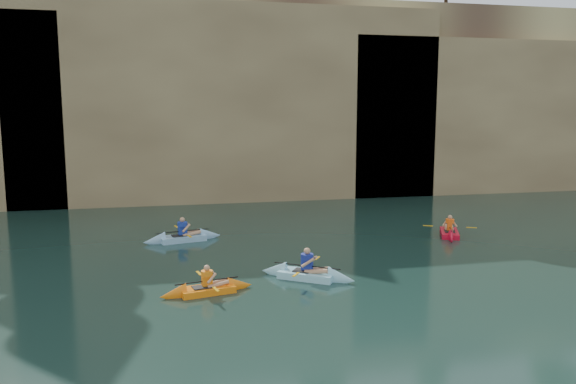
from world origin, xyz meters
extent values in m
cube|color=tan|center=(0.00, 30.00, 6.00)|extent=(70.00, 16.00, 12.00)
cube|color=#98885C|center=(2.00, 22.60, 5.70)|extent=(24.00, 2.40, 11.40)
cube|color=#98885C|center=(22.00, 22.60, 4.92)|extent=(26.00, 2.40, 9.84)
cube|color=black|center=(-4.00, 21.95, 1.60)|extent=(3.50, 1.00, 3.20)
cube|color=black|center=(10.00, 21.95, 2.25)|extent=(5.00, 1.00, 4.50)
cube|color=orange|center=(-0.89, 6.09, 0.12)|extent=(2.22, 1.10, 0.23)
cone|color=orange|center=(0.09, 6.30, 0.12)|extent=(0.87, 0.78, 0.63)
cone|color=orange|center=(-1.86, 5.87, 0.12)|extent=(0.87, 0.78, 0.63)
cube|color=black|center=(-1.03, 6.06, 0.20)|extent=(0.62, 0.50, 0.04)
cube|color=orange|center=(-0.89, 6.09, 0.45)|extent=(0.32, 0.24, 0.42)
sphere|color=tan|center=(-0.89, 6.09, 0.75)|extent=(0.18, 0.18, 0.18)
cylinder|color=black|center=(-0.89, 6.09, 0.37)|extent=(1.84, 0.44, 0.04)
cube|color=gold|center=(-1.06, 6.91, 0.37)|extent=(0.17, 0.43, 0.02)
cube|color=gold|center=(-0.71, 5.27, 0.37)|extent=(0.17, 0.43, 0.02)
cube|color=#92DBF4|center=(2.28, 6.83, 0.14)|extent=(2.41, 1.98, 0.27)
cone|color=#92DBF4|center=(3.21, 6.20, 0.14)|extent=(1.11, 1.09, 0.74)
cone|color=#92DBF4|center=(1.35, 7.46, 0.14)|extent=(1.11, 1.09, 0.74)
cube|color=black|center=(2.16, 6.91, 0.24)|extent=(0.71, 0.69, 0.04)
cube|color=navy|center=(2.28, 6.83, 0.53)|extent=(0.40, 0.37, 0.50)
sphere|color=tan|center=(2.28, 6.83, 0.88)|extent=(0.21, 0.21, 0.21)
cylinder|color=black|center=(2.28, 6.83, 0.41)|extent=(1.83, 1.26, 0.04)
cube|color=gold|center=(2.84, 7.65, 0.41)|extent=(0.30, 0.39, 0.02)
cube|color=gold|center=(1.72, 6.00, 0.41)|extent=(0.30, 0.39, 0.02)
cube|color=red|center=(9.62, 11.34, 0.12)|extent=(1.57, 2.38, 0.24)
cone|color=red|center=(10.07, 12.32, 0.12)|extent=(0.94, 1.01, 0.66)
cone|color=red|center=(9.18, 10.35, 0.12)|extent=(0.94, 1.01, 0.66)
cube|color=black|center=(9.56, 11.20, 0.21)|extent=(0.60, 0.67, 0.04)
cube|color=#F75E14|center=(9.62, 11.34, 0.47)|extent=(0.30, 0.35, 0.44)
sphere|color=tan|center=(9.62, 11.34, 0.79)|extent=(0.19, 0.19, 0.19)
cylinder|color=black|center=(9.62, 11.34, 0.38)|extent=(0.84, 1.80, 0.04)
cube|color=gold|center=(8.82, 11.70, 0.38)|extent=(0.42, 0.25, 0.02)
cube|color=gold|center=(10.42, 10.98, 0.38)|extent=(0.42, 0.25, 0.02)
cube|color=#83B6DC|center=(-1.34, 12.77, 0.13)|extent=(2.56, 1.31, 0.27)
cone|color=#83B6DC|center=(-0.22, 13.04, 0.13)|extent=(1.01, 0.91, 0.73)
cone|color=#83B6DC|center=(-2.46, 12.50, 0.13)|extent=(1.01, 0.91, 0.73)
cube|color=black|center=(-1.49, 12.74, 0.24)|extent=(0.64, 0.57, 0.04)
cube|color=navy|center=(-1.34, 12.77, 0.52)|extent=(0.37, 0.29, 0.49)
sphere|color=tan|center=(-1.34, 12.77, 0.87)|extent=(0.21, 0.21, 0.21)
cylinder|color=black|center=(-1.34, 12.77, 0.41)|extent=(2.11, 0.54, 0.04)
cube|color=gold|center=(-1.57, 13.73, 0.41)|extent=(0.18, 0.43, 0.02)
cube|color=gold|center=(-1.11, 11.82, 0.41)|extent=(0.18, 0.43, 0.02)
camera|label=1|loc=(-2.01, -9.64, 5.29)|focal=35.00mm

